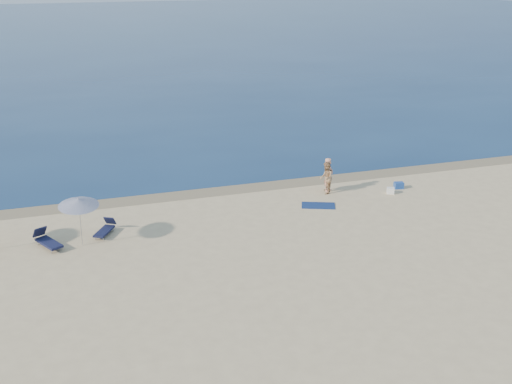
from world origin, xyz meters
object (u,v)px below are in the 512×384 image
(person_left, at_px, (329,175))
(blue_cooler, at_px, (399,185))
(umbrella_near, at_px, (78,202))
(person_right, at_px, (326,178))

(person_left, bearing_deg, blue_cooler, -61.48)
(person_left, height_order, umbrella_near, umbrella_near)
(person_left, distance_m, person_right, 0.39)
(blue_cooler, bearing_deg, person_left, 177.01)
(person_right, height_order, blue_cooler, person_right)
(person_right, relative_size, umbrella_near, 0.76)
(person_left, bearing_deg, person_right, 178.32)
(person_left, relative_size, blue_cooler, 3.76)
(person_left, height_order, blue_cooler, person_left)
(umbrella_near, bearing_deg, person_left, 10.39)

